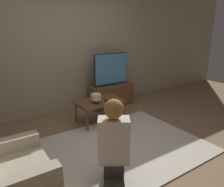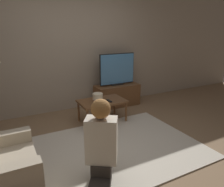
{
  "view_description": "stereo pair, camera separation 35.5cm",
  "coord_description": "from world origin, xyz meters",
  "views": [
    {
      "loc": [
        -1.66,
        -2.29,
        1.71
      ],
      "look_at": [
        0.23,
        0.54,
        0.67
      ],
      "focal_mm": 35.0,
      "sensor_mm": 36.0,
      "label": 1
    },
    {
      "loc": [
        -1.35,
        -2.47,
        1.71
      ],
      "look_at": [
        0.23,
        0.54,
        0.67
      ],
      "focal_mm": 35.0,
      "sensor_mm": 36.0,
      "label": 2
    }
  ],
  "objects": [
    {
      "name": "coffee_table",
      "position": [
        0.26,
        0.97,
        0.37
      ],
      "size": [
        0.85,
        0.53,
        0.42
      ],
      "color": "brown",
      "rests_on": "ground_plane"
    },
    {
      "name": "person_kneeling",
      "position": [
        -0.47,
        -0.56,
        0.51
      ],
      "size": [
        0.66,
        0.83,
        0.99
      ],
      "rotation": [
        0.0,
        0.0,
        2.57
      ],
      "color": "#332D28",
      "rests_on": "rug"
    },
    {
      "name": "tv",
      "position": [
        0.93,
        1.61,
        0.83
      ],
      "size": [
        0.83,
        0.08,
        0.69
      ],
      "color": "black",
      "rests_on": "tv_stand"
    },
    {
      "name": "wall_back",
      "position": [
        0.0,
        1.93,
        1.3
      ],
      "size": [
        10.0,
        0.06,
        2.6
      ],
      "color": "tan",
      "rests_on": "ground_plane"
    },
    {
      "name": "rug",
      "position": [
        0.0,
        0.0,
        0.01
      ],
      "size": [
        2.46,
        1.83,
        0.02
      ],
      "color": "beige",
      "rests_on": "ground_plane"
    },
    {
      "name": "ground_plane",
      "position": [
        0.0,
        0.0,
        0.0
      ],
      "size": [
        10.0,
        10.0,
        0.0
      ],
      "primitive_type": "plane",
      "color": "#896B4C"
    },
    {
      "name": "tv_stand",
      "position": [
        0.93,
        1.61,
        0.24
      ],
      "size": [
        0.99,
        0.4,
        0.48
      ],
      "color": "brown",
      "rests_on": "ground_plane"
    },
    {
      "name": "remote",
      "position": [
        0.35,
        0.86,
        0.42
      ],
      "size": [
        0.04,
        0.15,
        0.02
      ],
      "color": "black",
      "rests_on": "coffee_table"
    },
    {
      "name": "table_lamp",
      "position": [
        0.14,
        0.9,
        0.52
      ],
      "size": [
        0.18,
        0.18,
        0.17
      ],
      "color": "#4C3823",
      "rests_on": "coffee_table"
    }
  ]
}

